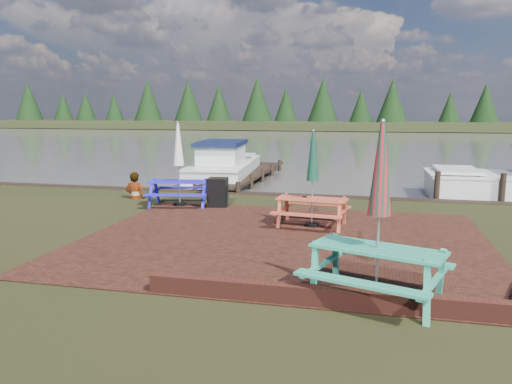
{
  "coord_description": "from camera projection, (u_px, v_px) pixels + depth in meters",
  "views": [
    {
      "loc": [
        1.91,
        -9.73,
        2.92
      ],
      "look_at": [
        -0.75,
        1.51,
        1.0
      ],
      "focal_mm": 35.0,
      "sensor_mm": 36.0,
      "label": 1
    }
  ],
  "objects": [
    {
      "name": "ground",
      "position": [
        274.0,
        253.0,
        10.26
      ],
      "size": [
        120.0,
        120.0,
        0.0
      ],
      "primitive_type": "plane",
      "color": "black",
      "rests_on": "ground"
    },
    {
      "name": "paving",
      "position": [
        283.0,
        240.0,
        11.21
      ],
      "size": [
        9.0,
        7.5,
        0.02
      ],
      "primitive_type": "cube",
      "color": "#321810",
      "rests_on": "ground"
    },
    {
      "name": "brick_wall",
      "position": [
        384.0,
        298.0,
        7.43
      ],
      "size": [
        6.21,
        1.79,
        0.3
      ],
      "color": "#4C1E16",
      "rests_on": "ground"
    },
    {
      "name": "water",
      "position": [
        353.0,
        141.0,
        45.78
      ],
      "size": [
        120.0,
        60.0,
        0.02
      ],
      "primitive_type": "cube",
      "color": "#4B4940",
      "rests_on": "ground"
    },
    {
      "name": "far_treeline",
      "position": [
        362.0,
        107.0,
        73.08
      ],
      "size": [
        120.0,
        10.0,
        8.1
      ],
      "color": "black",
      "rests_on": "ground"
    },
    {
      "name": "picnic_table_teal",
      "position": [
        378.0,
        240.0,
        7.58
      ],
      "size": [
        2.44,
        2.31,
        2.75
      ],
      "rotation": [
        0.0,
        0.0,
        -0.33
      ],
      "color": "teal",
      "rests_on": "ground"
    },
    {
      "name": "picnic_table_red",
      "position": [
        312.0,
        194.0,
        12.4
      ],
      "size": [
        1.88,
        1.71,
        2.4
      ],
      "rotation": [
        0.0,
        0.0,
        -0.11
      ],
      "color": "#C94D33",
      "rests_on": "ground"
    },
    {
      "name": "picnic_table_blue",
      "position": [
        179.0,
        177.0,
        15.1
      ],
      "size": [
        2.11,
        1.94,
        2.54
      ],
      "rotation": [
        0.0,
        0.0,
        0.19
      ],
      "color": "#201BCB",
      "rests_on": "ground"
    },
    {
      "name": "chalkboard",
      "position": [
        218.0,
        193.0,
        14.84
      ],
      "size": [
        0.59,
        0.62,
        0.91
      ],
      "rotation": [
        0.0,
        0.0,
        0.17
      ],
      "color": "black",
      "rests_on": "ground"
    },
    {
      "name": "jetty",
      "position": [
        246.0,
        174.0,
        21.86
      ],
      "size": [
        1.76,
        9.08,
        1.0
      ],
      "color": "black",
      "rests_on": "ground"
    },
    {
      "name": "boat_jetty",
      "position": [
        224.0,
        168.0,
        21.88
      ],
      "size": [
        2.98,
        6.93,
        1.95
      ],
      "rotation": [
        0.0,
        0.0,
        0.1
      ],
      "color": "silver",
      "rests_on": "ground"
    },
    {
      "name": "person",
      "position": [
        134.0,
        172.0,
        16.32
      ],
      "size": [
        0.67,
        0.47,
        1.76
      ],
      "primitive_type": "imported",
      "rotation": [
        0.0,
        0.0,
        3.22
      ],
      "color": "gray",
      "rests_on": "ground"
    }
  ]
}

